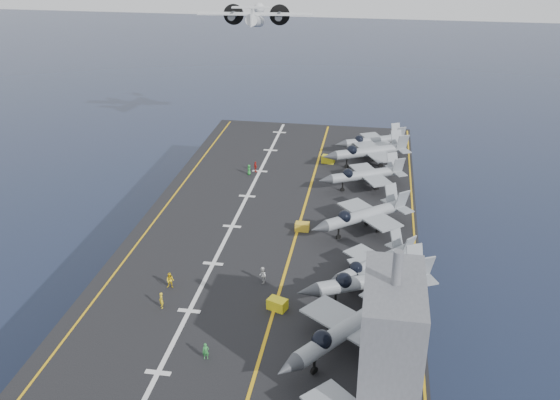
# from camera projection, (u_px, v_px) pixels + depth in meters

# --- Properties ---
(ground) EXTENTS (500.00, 500.00, 0.00)m
(ground) POSITION_uv_depth(u_px,v_px,m) (275.00, 294.00, 88.56)
(ground) COLOR #142135
(ground) RESTS_ON ground
(hull) EXTENTS (36.00, 90.00, 10.00)m
(hull) POSITION_uv_depth(u_px,v_px,m) (275.00, 264.00, 86.44)
(hull) COLOR #56595E
(hull) RESTS_ON ground
(flight_deck) EXTENTS (38.00, 92.00, 0.40)m
(flight_deck) POSITION_uv_depth(u_px,v_px,m) (275.00, 231.00, 84.24)
(flight_deck) COLOR black
(flight_deck) RESTS_ON hull
(foul_line) EXTENTS (0.35, 90.00, 0.02)m
(foul_line) POSITION_uv_depth(u_px,v_px,m) (297.00, 231.00, 83.71)
(foul_line) COLOR gold
(foul_line) RESTS_ON flight_deck
(landing_centerline) EXTENTS (0.50, 90.00, 0.02)m
(landing_centerline) POSITION_uv_depth(u_px,v_px,m) (232.00, 226.00, 85.02)
(landing_centerline) COLOR silver
(landing_centerline) RESTS_ON flight_deck
(deck_edge_port) EXTENTS (0.25, 90.00, 0.02)m
(deck_edge_port) POSITION_uv_depth(u_px,v_px,m) (155.00, 220.00, 86.63)
(deck_edge_port) COLOR gold
(deck_edge_port) RESTS_ON flight_deck
(deck_edge_stbd) EXTENTS (0.25, 90.00, 0.02)m
(deck_edge_stbd) POSITION_uv_depth(u_px,v_px,m) (415.00, 240.00, 81.44)
(deck_edge_stbd) COLOR gold
(deck_edge_stbd) RESTS_ON flight_deck
(island_superstructure) EXTENTS (5.00, 10.00, 15.00)m
(island_superstructure) POSITION_uv_depth(u_px,v_px,m) (391.00, 330.00, 51.97)
(island_superstructure) COLOR #56595E
(island_superstructure) RESTS_ON flight_deck
(fighter_jet_1) EXTENTS (18.55, 19.70, 5.70)m
(fighter_jet_1) POSITION_uv_depth(u_px,v_px,m) (347.00, 327.00, 59.87)
(fighter_jet_1) COLOR gray
(fighter_jet_1) RESTS_ON flight_deck
(fighter_jet_2) EXTENTS (18.33, 15.95, 5.34)m
(fighter_jet_2) POSITION_uv_depth(u_px,v_px,m) (373.00, 279.00, 67.97)
(fighter_jet_2) COLOR gray
(fighter_jet_2) RESTS_ON flight_deck
(fighter_jet_3) EXTENTS (15.40, 15.67, 4.58)m
(fighter_jet_3) POSITION_uv_depth(u_px,v_px,m) (374.00, 263.00, 71.89)
(fighter_jet_3) COLOR #969FA7
(fighter_jet_3) RESTS_ON flight_deck
(fighter_jet_4) EXTENTS (17.86, 17.25, 5.19)m
(fighter_jet_4) POSITION_uv_depth(u_px,v_px,m) (365.00, 214.00, 82.66)
(fighter_jet_4) COLOR gray
(fighter_jet_4) RESTS_ON flight_deck
(fighter_jet_6) EXTENTS (16.46, 14.51, 4.78)m
(fighter_jet_6) POSITION_uv_depth(u_px,v_px,m) (366.00, 174.00, 95.76)
(fighter_jet_6) COLOR gray
(fighter_jet_6) RESTS_ON flight_deck
(fighter_jet_7) EXTENTS (17.86, 15.70, 5.19)m
(fighter_jet_7) POSITION_uv_depth(u_px,v_px,m) (370.00, 151.00, 104.32)
(fighter_jet_7) COLOR gray
(fighter_jet_7) RESTS_ON flight_deck
(fighter_jet_8) EXTENTS (15.43, 13.50, 4.49)m
(fighter_jet_8) POSITION_uv_depth(u_px,v_px,m) (374.00, 140.00, 110.26)
(fighter_jet_8) COLOR #8C939C
(fighter_jet_8) RESTS_ON flight_deck
(tow_cart_a) EXTENTS (2.37, 1.96, 1.22)m
(tow_cart_a) POSITION_uv_depth(u_px,v_px,m) (277.00, 304.00, 67.27)
(tow_cart_a) COLOR yellow
(tow_cart_a) RESTS_ON flight_deck
(tow_cart_b) EXTENTS (1.88, 1.24, 1.12)m
(tow_cart_b) POSITION_uv_depth(u_px,v_px,m) (302.00, 227.00, 83.78)
(tow_cart_b) COLOR gold
(tow_cart_b) RESTS_ON flight_deck
(tow_cart_c) EXTENTS (2.32, 1.71, 1.27)m
(tow_cart_c) POSITION_uv_depth(u_px,v_px,m) (328.00, 159.00, 106.12)
(tow_cart_c) COLOR gold
(tow_cart_c) RESTS_ON flight_deck
(crew_1) EXTENTS (1.28, 1.33, 1.86)m
(crew_1) POSITION_uv_depth(u_px,v_px,m) (161.00, 300.00, 67.36)
(crew_1) COLOR yellow
(crew_1) RESTS_ON flight_deck
(crew_2) EXTENTS (1.19, 0.81, 1.94)m
(crew_2) POSITION_uv_depth(u_px,v_px,m) (170.00, 280.00, 70.89)
(crew_2) COLOR yellow
(crew_2) RESTS_ON flight_deck
(crew_4) EXTENTS (1.18, 1.28, 1.78)m
(crew_4) POSITION_uv_depth(u_px,v_px,m) (255.00, 167.00, 102.36)
(crew_4) COLOR red
(crew_4) RESTS_ON flight_deck
(crew_5) EXTENTS (0.80, 1.10, 1.70)m
(crew_5) POSITION_uv_depth(u_px,v_px,m) (249.00, 170.00, 101.30)
(crew_5) COLOR #268C33
(crew_5) RESTS_ON flight_deck
(crew_6) EXTENTS (1.19, 0.94, 1.74)m
(crew_6) POSITION_uv_depth(u_px,v_px,m) (206.00, 351.00, 59.70)
(crew_6) COLOR #2D8B3C
(crew_6) RESTS_ON flight_deck
(crew_7) EXTENTS (0.87, 1.26, 2.04)m
(crew_7) POSITION_uv_depth(u_px,v_px,m) (262.00, 275.00, 71.81)
(crew_7) COLOR silver
(crew_7) RESTS_ON flight_deck
(transport_plane) EXTENTS (25.26, 18.43, 5.63)m
(transport_plane) POSITION_uv_depth(u_px,v_px,m) (255.00, 21.00, 129.00)
(transport_plane) COLOR silver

